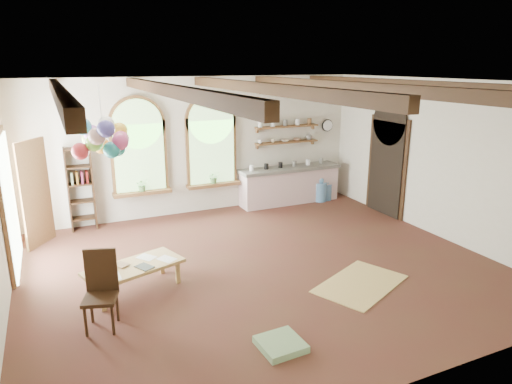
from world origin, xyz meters
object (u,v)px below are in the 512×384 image
kitchen_counter (289,185)px  balloon_cluster (103,138)px  coffee_table (134,268)px  side_chair (102,307)px

kitchen_counter → balloon_cluster: size_ratio=2.30×
balloon_cluster → kitchen_counter: bearing=27.0°
coffee_table → balloon_cluster: 2.12m
kitchen_counter → coffee_table: (-4.50, -3.19, -0.10)m
side_chair → balloon_cluster: balloon_cluster is taller
kitchen_counter → coffee_table: 5.51m
kitchen_counter → side_chair: bearing=-141.3°
side_chair → balloon_cluster: size_ratio=0.93×
kitchen_counter → side_chair: 6.53m
coffee_table → balloon_cluster: size_ratio=1.41×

